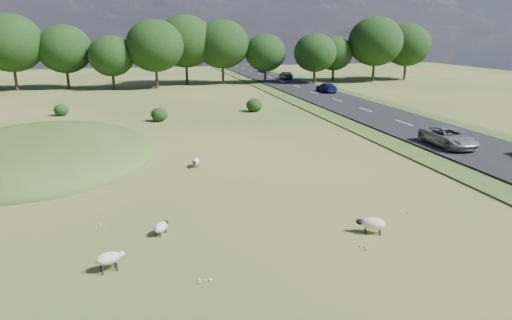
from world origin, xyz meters
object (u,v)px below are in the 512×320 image
Objects in this scene: sheep_1 at (196,161)px; car_0 at (448,137)px; car_1 at (286,75)px; sheep_0 at (109,258)px; sheep_2 at (372,224)px; sheep_3 at (161,227)px; car_2 at (264,69)px; car_4 at (327,87)px.

sheep_1 is 19.61m from car_0.
car_1 is (3.80, 52.94, -0.04)m from car_0.
car_0 is (24.48, 13.24, 0.41)m from sheep_0.
sheep_2 is at bearing -136.30° from car_0.
sheep_0 is 1.04× the size of sheep_1.
car_0 is at bearing -110.72° from sheep_2.
sheep_3 is at bearing 0.47° from sheep_1.
sheep_2 is at bearing -69.53° from sheep_3.
car_2 reaches higher than sheep_0.
sheep_2 is 48.90m from car_4.
sheep_3 is 50.91m from car_4.
car_1 reaches higher than sheep_0.
car_4 is at bearing 160.67° from sheep_1.
car_1 reaches higher than car_4.
car_2 is (23.40, 68.57, 0.49)m from sheep_1.
sheep_3 is 68.52m from car_1.
car_0 reaches higher than car_1.
car_0 is at bearing 86.83° from car_2.
sheep_2 is (6.43, -12.53, 0.09)m from sheep_1.
car_1 is 0.90× the size of car_4.
car_0 is 68.61m from car_2.
sheep_3 is 24.70m from car_0.
sheep_1 reaches higher than sheep_3.
sheep_0 is 71.97m from car_1.
car_2 is (28.28, 81.75, 0.32)m from sheep_0.
sheep_1 is 0.26× the size of car_2.
sheep_2 is 18.22m from car_0.
car_0 reaches higher than car_4.
car_0 is 53.07m from car_1.
car_2 is at bearing -76.24° from sheep_2.
sheep_2 is at bearing 42.93° from sheep_1.
sheep_2 reaches higher than sheep_3.
car_2 is (0.00, 15.57, -0.05)m from car_1.
sheep_1 is 1.08× the size of sheep_3.
car_1 is at bearing 11.48° from sheep_3.
sheep_2 is at bearing 75.48° from car_1.
car_4 is (26.21, 43.64, 0.54)m from sheep_3.
car_4 is (0.00, -35.24, 0.04)m from car_2.
car_1 is at bearing -78.94° from sheep_2.
sheep_1 is 40.73m from car_4.
car_2 reaches higher than sheep_3.
sheep_1 is at bearing 54.93° from car_4.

